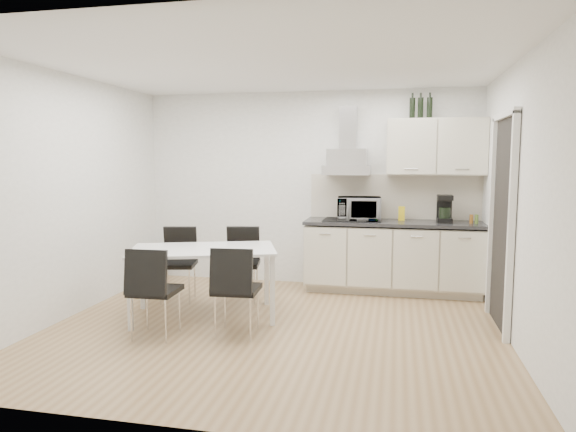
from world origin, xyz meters
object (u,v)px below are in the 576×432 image
guitar_amp (152,267)px  chair_near_right (237,290)px  chair_far_left (178,265)px  kitchenette (396,228)px  floor_speaker (229,270)px  dining_table (203,255)px  chair_near_left (155,292)px  chair_far_right (241,265)px

guitar_amp → chair_near_right: bearing=-45.3°
chair_far_left → chair_near_right: (1.06, -1.00, 0.00)m
chair_far_left → guitar_amp: 1.15m
kitchenette → floor_speaker: 2.41m
chair_far_left → chair_near_right: same height
chair_near_right → guitar_amp: chair_near_right is taller
guitar_amp → dining_table: bearing=-46.4°
dining_table → chair_near_left: size_ratio=1.95×
dining_table → guitar_amp: size_ratio=3.34×
dining_table → chair_near_right: 0.75m
floor_speaker → dining_table: bearing=-73.2°
kitchenette → chair_near_left: size_ratio=2.86×
chair_far_right → chair_far_left: bearing=3.4°
chair_near_right → guitar_amp: size_ratio=1.71×
chair_near_left → floor_speaker: bearing=89.3°
kitchenette → dining_table: 2.52m
guitar_amp → floor_speaker: 1.07m
chair_far_right → guitar_amp: chair_far_right is taller
kitchenette → dining_table: size_ratio=1.47×
kitchenette → guitar_amp: bearing=-177.4°
chair_far_right → chair_near_left: 1.45m
dining_table → guitar_amp: 1.93m
chair_near_left → chair_far_right: bearing=70.8°
kitchenette → guitar_amp: 3.37m
dining_table → chair_far_left: bearing=116.8°
floor_speaker → chair_near_left: bearing=-81.3°
kitchenette → chair_far_right: (-1.81, -0.80, -0.39)m
floor_speaker → guitar_amp: bearing=-155.4°
dining_table → chair_near_left: 0.76m
dining_table → kitchenette: bearing=17.7°
chair_far_right → guitar_amp: (-1.50, 0.65, -0.23)m
floor_speaker → chair_far_right: bearing=-56.1°
dining_table → chair_near_left: bearing=-126.4°
kitchenette → floor_speaker: bearing=175.9°
kitchenette → chair_near_left: (-2.24, -2.20, -0.39)m
guitar_amp → chair_near_left: bearing=-62.4°
kitchenette → dining_table: bearing=-143.3°
chair_far_right → floor_speaker: 1.13m
dining_table → floor_speaker: size_ratio=6.19×
chair_near_left → chair_near_right: (0.74, 0.21, 0.00)m
chair_far_right → chair_near_right: (0.32, -1.18, 0.00)m
chair_near_left → floor_speaker: (-0.06, 2.36, -0.30)m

